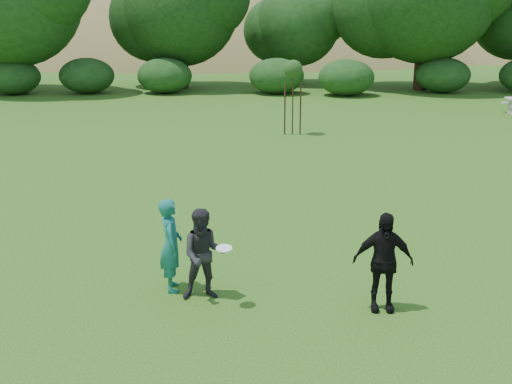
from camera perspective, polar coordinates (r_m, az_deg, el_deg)
The scene contains 8 objects.
ground at distance 10.94m, azimuth 0.23°, elevation -10.01°, with size 120.00×120.00×0.00m, color #19470C.
player_teal at distance 11.29m, azimuth -7.58°, elevation -4.68°, with size 0.61×0.40×1.67m, color #176A60.
player_grey at distance 10.91m, azimuth -4.65°, elevation -5.55°, with size 0.78×0.60×1.60m, color #262628.
player_black at distance 10.67m, azimuth 11.22°, elevation -6.10°, with size 0.98×0.41×1.68m, color black.
frisbee at distance 10.50m, azimuth -2.86°, elevation -5.04°, with size 0.27×0.27×0.06m.
sapling at distance 24.62m, azimuth 3.33°, elevation 10.66°, with size 0.70×0.70×2.85m.
hillside at distance 80.04m, azimuth -1.09°, elevation 4.24°, with size 150.00×72.00×52.00m.
tree_row at distance 38.64m, azimuth 4.41°, elevation 16.35°, with size 53.92×10.38×9.62m.
Camera 1 is at (-0.19, -9.80, 4.86)m, focal length 45.00 mm.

